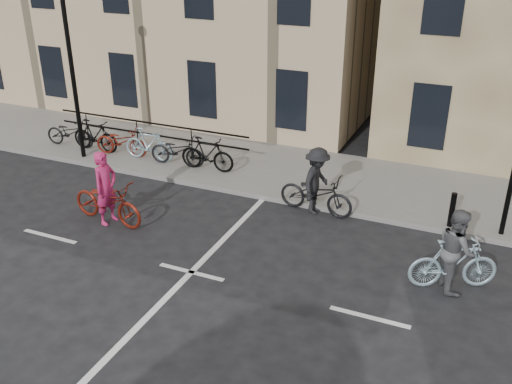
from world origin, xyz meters
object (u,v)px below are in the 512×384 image
at_px(lamp_post, 70,53).
at_px(cyclist_pink, 107,198).
at_px(cyclist_grey, 455,257).
at_px(cyclist_dark, 316,188).

bearing_deg(lamp_post, cyclist_pink, -43.11).
bearing_deg(cyclist_grey, cyclist_dark, 35.17).
bearing_deg(lamp_post, cyclist_dark, -3.54).
height_order(lamp_post, cyclist_grey, lamp_post).
relative_size(lamp_post, cyclist_grey, 2.73).
bearing_deg(cyclist_pink, lamp_post, 52.95).
relative_size(cyclist_pink, cyclist_dark, 1.06).
distance_m(cyclist_pink, cyclist_grey, 8.45).
relative_size(lamp_post, cyclist_dark, 2.50).
relative_size(cyclist_grey, cyclist_dark, 0.91).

